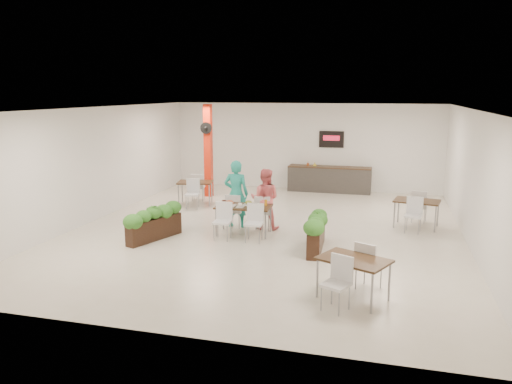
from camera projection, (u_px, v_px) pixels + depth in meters
ground at (266, 230)px, 13.24m from camera, size 12.00×12.00×0.00m
room_shell at (266, 155)px, 12.84m from camera, size 10.10×12.10×3.22m
red_column at (208, 150)px, 17.26m from camera, size 0.40×0.41×3.20m
service_counter at (329, 179)px, 18.25m from camera, size 3.00×0.64×2.20m
main_table at (243, 210)px, 12.79m from camera, size 1.44×1.68×0.92m
diner_man at (236, 194)px, 13.46m from camera, size 0.69×0.47×1.83m
diner_woman at (265, 199)px, 13.28m from camera, size 0.82×0.65×1.63m
planter_left at (154, 220)px, 12.34m from camera, size 0.87×1.66×0.90m
planter_right at (316, 229)px, 11.57m from camera, size 0.48×1.80×0.94m
side_table_a at (195, 185)px, 16.20m from camera, size 1.25×1.67×0.92m
side_table_b at (417, 205)px, 13.45m from camera, size 1.29×1.67×0.92m
side_table_c at (354, 266)px, 8.76m from camera, size 1.40×1.65×0.92m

